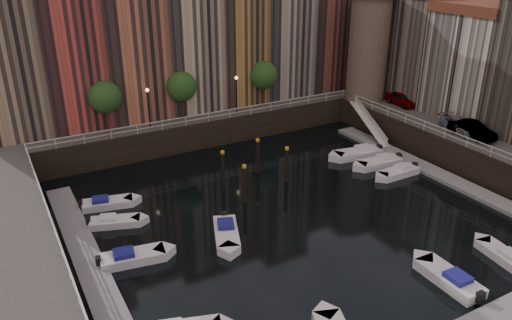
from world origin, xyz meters
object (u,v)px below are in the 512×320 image
boat_left_2 (131,257)px  car_c (459,126)px  gangway (369,122)px  boat_left_3 (114,222)px  mooring_pilings (253,169)px  car_a (401,100)px  corner_tower (369,39)px  car_b (472,131)px

boat_left_2 → car_c: (33.99, 1.33, 3.33)m
gangway → car_c: size_ratio=1.74×
gangway → boat_left_3: 30.87m
gangway → mooring_pilings: 17.84m
boat_left_3 → car_a: (35.22, 5.33, 3.42)m
corner_tower → boat_left_2: (-33.51, -15.15, -9.83)m
corner_tower → car_c: 15.28m
gangway → car_a: size_ratio=1.92×
corner_tower → car_c: size_ratio=2.89×
car_a → car_b: size_ratio=0.92×
boat_left_2 → boat_left_3: size_ratio=1.15×
boat_left_2 → corner_tower: bearing=33.5°
corner_tower → car_a: size_ratio=3.18×
mooring_pilings → car_a: 22.69m
gangway → car_b: bearing=-73.5°
boat_left_3 → car_b: car_b is taller
car_c → boat_left_3: bearing=-178.1°
boat_left_3 → gangway: bearing=29.3°
car_a → car_c: size_ratio=0.91×
gangway → car_c: 10.07m
mooring_pilings → car_c: (20.70, -5.08, 2.04)m
gangway → car_b: 11.56m
corner_tower → mooring_pilings: bearing=-156.6°
corner_tower → boat_left_2: 38.06m
gangway → boat_left_2: bearing=-160.8°
corner_tower → car_a: bearing=-65.9°
boat_left_2 → boat_left_3: 5.51m
car_b → car_c: (0.14, 1.62, -0.09)m
car_b → mooring_pilings: bearing=161.7°
boat_left_3 → corner_tower: bearing=35.8°
mooring_pilings → car_a: car_a is taller
mooring_pilings → car_c: bearing=-13.8°
car_a → corner_tower: bearing=118.5°
corner_tower → mooring_pilings: corner_tower is taller
gangway → mooring_pilings: size_ratio=1.42×
boat_left_3 → car_c: bearing=12.6°
corner_tower → boat_left_3: bearing=-163.9°
car_b → car_a: bearing=81.6°
boat_left_3 → car_c: 34.20m
corner_tower → gangway: corner_tower is taller
boat_left_3 → mooring_pilings: bearing=23.6°
corner_tower → boat_left_3: corner_tower is taller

